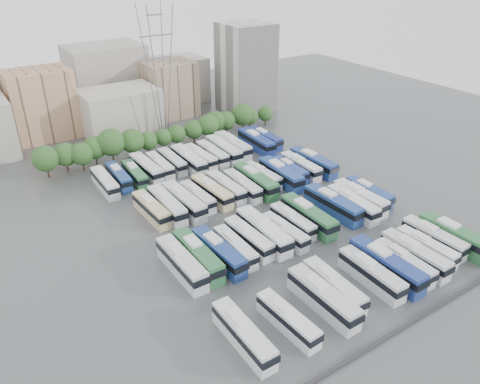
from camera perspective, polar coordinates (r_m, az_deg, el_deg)
ground at (r=89.16m, az=3.52°, el=-3.38°), size 220.00×220.00×0.00m
parapet at (r=70.97m, az=20.18°, el=-14.68°), size 56.00×0.50×0.50m
tree_line at (r=119.17m, az=-9.63°, el=6.92°), size 65.87×7.27×8.36m
city_buildings at (r=143.07m, az=-16.75°, el=11.26°), size 102.00×35.00×20.00m
apartment_tower at (r=146.91m, az=0.72°, el=14.91°), size 14.00×14.00×26.00m
electricity_pylon at (r=123.62m, az=-9.86°, el=14.69°), size 9.00×6.91×33.83m
bus_r0_s0 at (r=63.02m, az=0.43°, el=-16.94°), size 2.83×12.19×3.81m
bus_r0_s2 at (r=65.52m, az=5.85°, el=-15.19°), size 2.93×11.11×3.45m
bus_r0_s4 at (r=69.04m, az=10.09°, el=-12.53°), size 2.87×13.00×4.07m
bus_r0_s5 at (r=71.50m, az=11.35°, el=-11.19°), size 3.19×12.09×3.76m
bus_r0_s7 at (r=75.13m, az=15.71°, el=-9.56°), size 3.06×12.26×3.82m
bus_r0_s8 at (r=77.19m, az=17.42°, el=-8.49°), size 3.02×13.69×4.29m
bus_r0_s9 at (r=79.27m, az=19.33°, el=-8.10°), size 2.96×11.36×3.53m
bus_r0_s10 at (r=81.39m, az=20.55°, el=-7.15°), size 2.77×12.47×3.91m
bus_r0_s11 at (r=84.22m, az=21.75°, el=-6.29°), size 2.67×11.14×3.48m
bus_r0_s12 at (r=87.02m, az=22.55°, el=-5.19°), size 2.73×11.95×3.74m
bus_r0_s13 at (r=88.34m, az=24.78°, el=-4.97°), size 3.16×13.60×4.25m
bus_r1_s0 at (r=74.86m, az=-7.14°, el=-8.59°), size 2.88×13.11×4.11m
bus_r1_s1 at (r=76.16m, az=-5.15°, el=-7.73°), size 3.14×13.27×4.15m
bus_r1_s2 at (r=76.87m, az=-2.63°, el=-7.30°), size 3.37×13.02×4.05m
bus_r1_s3 at (r=78.38m, az=-0.59°, el=-6.73°), size 2.67×11.15×3.48m
bus_r1_s4 at (r=80.44m, az=1.07°, el=-5.63°), size 2.89×11.84×3.70m
bus_r1_s5 at (r=81.79m, az=2.90°, el=-4.79°), size 3.33×13.77×4.30m
bus_r1_s6 at (r=82.69m, az=5.42°, el=-4.84°), size 2.84×11.04×3.44m
bus_r1_s7 at (r=85.83m, az=6.44°, el=-3.56°), size 2.43×10.98×3.44m
bus_r1_s8 at (r=87.11m, az=8.33°, el=-2.87°), size 3.25×13.56×4.24m
bus_r1_s10 at (r=91.67m, az=11.26°, el=-1.48°), size 3.45×13.52×4.21m
bus_r1_s11 at (r=92.88m, az=13.55°, el=-1.42°), size 3.36×12.71×3.95m
bus_r1_s12 at (r=95.44m, az=14.44°, el=-0.68°), size 2.92×12.77×4.00m
bus_r1_s13 at (r=98.32m, az=15.44°, el=-0.06°), size 2.72×11.49×3.59m
bus_r2_s1 at (r=90.38m, az=-10.75°, el=-2.05°), size 3.00×12.04×3.75m
bus_r2_s2 at (r=90.93m, az=-8.88°, el=-1.56°), size 3.07×13.04×4.07m
bus_r2_s3 at (r=91.66m, az=-6.87°, el=-1.12°), size 3.39×13.45×4.19m
bus_r2_s4 at (r=93.78m, az=-5.23°, el=-0.56°), size 2.66×11.08×3.46m
bus_r2_s5 at (r=95.04m, az=-3.44°, el=0.07°), size 3.26×12.43×3.86m
bus_r2_s6 at (r=96.64m, az=-1.75°, el=0.59°), size 2.81×12.20×3.82m
bus_r2_s7 at (r=97.32m, az=0.28°, el=0.78°), size 2.96×11.95×3.72m
bus_r2_s8 at (r=98.84m, az=1.88°, el=1.40°), size 3.42×13.75×4.29m
bus_r2_s9 at (r=101.87m, az=2.76°, el=2.00°), size 2.84×11.28×3.51m
bus_r2_s10 at (r=102.10m, az=4.99°, el=2.21°), size 3.67×13.75×4.27m
bus_r2_s11 at (r=105.14m, az=6.12°, el=2.71°), size 2.83×11.10×3.46m
bus_r2_s12 at (r=106.79m, az=7.44°, el=3.15°), size 2.87×12.14×3.79m
bus_r2_s13 at (r=108.63m, az=8.93°, el=3.61°), size 3.26×13.54×4.23m
bus_r3_s0 at (r=102.74m, az=-16.14°, el=1.16°), size 2.82×12.01×3.75m
bus_r3_s1 at (r=104.75m, az=-14.57°, el=1.86°), size 2.87×11.51×3.59m
bus_r3_s2 at (r=104.95m, az=-12.70°, el=2.13°), size 3.05×11.42×3.55m
bus_r3_s3 at (r=106.88m, az=-11.35°, el=2.90°), size 3.15×12.87×4.02m
bus_r3_s4 at (r=108.15m, az=-9.74°, el=3.23°), size 2.70×11.41×3.56m
bus_r3_s5 at (r=109.75m, az=-8.27°, el=3.75°), size 2.78×11.60×3.62m
bus_r3_s6 at (r=109.26m, az=-6.27°, el=3.93°), size 3.10×13.46×4.21m
bus_r3_s7 at (r=111.05m, az=-4.91°, el=4.28°), size 3.21×12.03×3.74m
bus_r3_s8 at (r=112.63m, az=-3.39°, el=4.70°), size 2.86×12.14×3.80m
bus_r3_s9 at (r=114.22m, az=-2.01°, el=5.20°), size 3.31×13.57×4.24m
bus_r3_s10 at (r=116.51m, az=-0.89°, el=5.70°), size 3.23×13.69×4.28m
bus_r3_s12 at (r=119.05m, az=2.00°, el=6.17°), size 3.39×13.50×4.21m
bus_r3_s13 at (r=121.80m, az=3.06°, el=6.56°), size 2.82×12.17×3.81m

